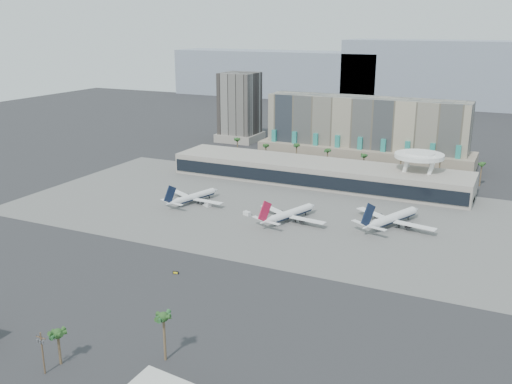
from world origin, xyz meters
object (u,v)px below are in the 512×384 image
at_px(service_vehicle_a, 207,204).
at_px(airliner_centre, 289,214).
at_px(service_vehicle_b, 247,213).
at_px(taxiway_sign, 176,273).
at_px(utility_pole, 42,350).
at_px(airliner_left, 194,197).
at_px(airliner_right, 392,218).

bearing_deg(service_vehicle_a, airliner_centre, 20.89).
xyz_separation_m(service_vehicle_b, taxiway_sign, (5.62, -70.48, -0.44)).
xyz_separation_m(service_vehicle_a, service_vehicle_b, (24.47, -4.09, -0.26)).
xyz_separation_m(airliner_centre, taxiway_sign, (-15.59, -71.55, -2.92)).
relative_size(utility_pole, airliner_left, 0.33).
height_order(utility_pole, airliner_right, airliner_right).
bearing_deg(airliner_right, service_vehicle_a, -150.56).
relative_size(airliner_right, service_vehicle_b, 11.18).
distance_m(airliner_left, service_vehicle_a, 9.10).
bearing_deg(airliner_right, airliner_centre, -140.39).
bearing_deg(service_vehicle_a, taxiway_sign, -43.35).
distance_m(utility_pole, airliner_right, 162.11).
xyz_separation_m(utility_pole, service_vehicle_a, (-33.15, 141.42, -5.95)).
bearing_deg(airliner_right, service_vehicle_b, -144.71).
distance_m(airliner_centre, airliner_right, 46.40).
xyz_separation_m(airliner_left, service_vehicle_b, (33.18, -5.82, -2.27)).
height_order(airliner_centre, service_vehicle_a, airliner_centre).
relative_size(airliner_left, service_vehicle_b, 9.90).
bearing_deg(utility_pole, taxiway_sign, 92.61).
distance_m(utility_pole, service_vehicle_a, 145.38).
xyz_separation_m(utility_pole, taxiway_sign, (-3.05, 66.86, -6.65)).
bearing_deg(taxiway_sign, service_vehicle_a, 98.56).
bearing_deg(airliner_left, utility_pole, -58.01).
bearing_deg(airliner_centre, airliner_left, -165.66).
bearing_deg(airliner_left, airliner_right, 20.65).
bearing_deg(airliner_left, service_vehicle_a, 4.44).
height_order(airliner_left, service_vehicle_b, airliner_left).
relative_size(airliner_centre, airliner_right, 0.93).
bearing_deg(utility_pole, airliner_right, 69.42).
distance_m(service_vehicle_a, taxiway_sign, 80.41).
distance_m(airliner_left, airliner_centre, 54.60).
bearing_deg(utility_pole, service_vehicle_b, 93.61).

